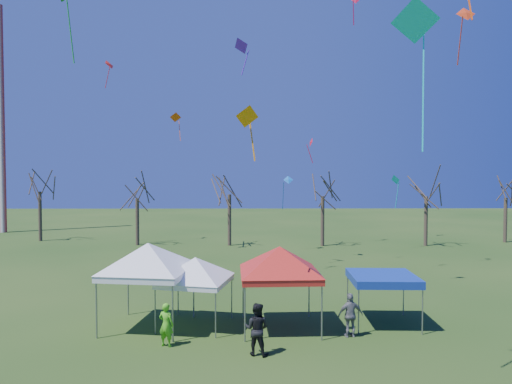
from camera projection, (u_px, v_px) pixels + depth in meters
ground at (261, 346)px, 17.01m from camera, size 140.00×140.00×0.00m
radio_mast at (1, 120)px, 50.26m from camera, size 0.70×0.70×25.00m
tree_0 at (39, 174)px, 43.94m from camera, size 3.83×3.83×8.44m
tree_1 at (137, 182)px, 41.33m from camera, size 3.42×3.42×7.54m
tree_2 at (229, 176)px, 41.12m from camera, size 3.71×3.71×8.18m
tree_3 at (323, 178)px, 40.87m from camera, size 3.59×3.59×7.91m
tree_4 at (426, 179)px, 40.91m from camera, size 3.58×3.58×7.89m
tree_5 at (506, 182)px, 43.06m from camera, size 3.39×3.39×7.46m
tent_white_west at (148, 249)px, 19.01m from camera, size 4.61×4.61×4.10m
tent_white_mid at (195, 262)px, 19.22m from camera, size 3.74×3.74×3.37m
tent_red at (280, 252)px, 18.88m from camera, size 4.49×4.49×3.96m
tent_blue at (383, 278)px, 19.45m from camera, size 2.81×2.81×2.14m
person_dark at (257, 329)px, 16.16m from camera, size 1.07×0.94×1.85m
person_green at (166, 325)px, 16.97m from camera, size 0.69×0.56×1.62m
person_grey at (350, 315)px, 17.96m from camera, size 1.07×0.59×1.73m
kite_22 at (288, 181)px, 38.04m from camera, size 0.90×0.91×2.87m
kite_13 at (176, 118)px, 37.03m from camera, size 1.09×0.90×2.35m
kite_12 at (396, 180)px, 39.02m from camera, size 0.85×1.02×2.88m
kite_11 at (242, 46)px, 29.59m from camera, size 1.39×1.37×2.50m
kite_2 at (109, 65)px, 41.16m from camera, size 1.10×1.29×2.65m
kite_5 at (415, 22)px, 13.12m from camera, size 1.58×1.30×4.39m
kite_17 at (466, 15)px, 21.87m from camera, size 0.95×0.61×2.82m
kite_1 at (247, 117)px, 16.42m from camera, size 1.04×0.86×2.03m
kite_19 at (311, 143)px, 33.83m from camera, size 0.50×0.73×1.90m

